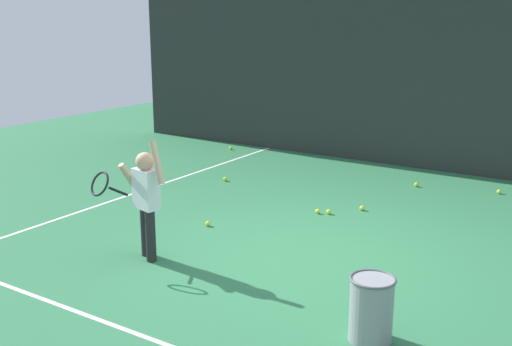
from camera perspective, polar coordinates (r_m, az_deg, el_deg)
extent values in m
plane|color=#2D7247|center=(6.93, 4.51, -7.88)|extent=(20.00, 20.00, 0.00)
cube|color=white|center=(9.61, -10.62, -1.65)|extent=(0.05, 9.00, 0.00)
cube|color=#282D2B|center=(10.92, 16.86, 8.18)|extent=(12.99, 0.08, 3.10)
cylinder|color=slate|center=(14.10, -8.95, 10.21)|extent=(0.09, 0.09, 3.25)
cylinder|color=slate|center=(11.73, 6.91, 9.45)|extent=(0.09, 0.09, 3.25)
cylinder|color=#232326|center=(7.01, -10.18, -5.28)|extent=(0.11, 0.11, 0.58)
cylinder|color=#232326|center=(6.84, -9.73, -5.77)|extent=(0.11, 0.11, 0.58)
cube|color=white|center=(6.77, -10.14, -1.46)|extent=(0.33, 0.23, 0.44)
sphere|color=tan|center=(6.69, -10.26, 1.05)|extent=(0.20, 0.20, 0.20)
cylinder|color=tan|center=(6.54, -9.15, 0.94)|extent=(0.22, 0.11, 0.46)
cylinder|color=tan|center=(6.87, -11.50, -0.69)|extent=(0.13, 0.30, 0.43)
cylinder|color=black|center=(6.91, -12.63, -1.68)|extent=(0.08, 0.24, 0.15)
torus|color=black|center=(6.76, -14.26, -0.97)|extent=(0.31, 0.22, 0.26)
cylinder|color=gray|center=(5.27, 10.62, -12.36)|extent=(0.36, 0.36, 0.55)
torus|color=#595B60|center=(5.15, 10.76, -9.63)|extent=(0.38, 0.38, 0.02)
sphere|color=#CCE033|center=(8.65, 9.79, -3.22)|extent=(0.07, 0.07, 0.07)
sphere|color=#CCE033|center=(8.43, 6.73, -3.59)|extent=(0.07, 0.07, 0.07)
sphere|color=#CCE033|center=(7.93, -4.48, -4.69)|extent=(0.07, 0.07, 0.07)
sphere|color=#CCE033|center=(8.43, 5.73, -3.55)|extent=(0.07, 0.07, 0.07)
sphere|color=#CCE033|center=(10.01, 14.62, -1.05)|extent=(0.07, 0.07, 0.07)
sphere|color=#CCE033|center=(10.00, 21.58, -1.63)|extent=(0.07, 0.07, 0.07)
sphere|color=#CCE033|center=(10.03, -2.87, -0.56)|extent=(0.07, 0.07, 0.07)
sphere|color=#CCE033|center=(12.35, -2.34, 2.32)|extent=(0.07, 0.07, 0.07)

